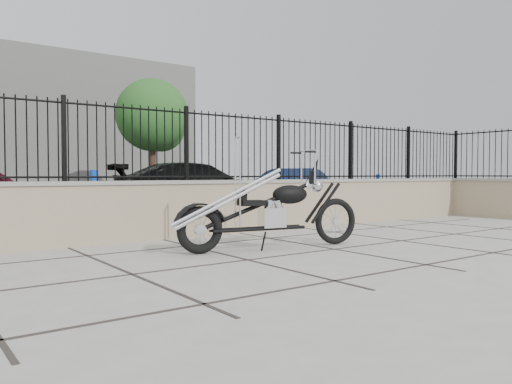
% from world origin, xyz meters
% --- Properties ---
extents(ground_plane, '(90.00, 90.00, 0.00)m').
position_xyz_m(ground_plane, '(0.00, 0.00, 0.00)').
color(ground_plane, '#99968E').
rests_on(ground_plane, ground).
extents(parking_lot, '(30.00, 30.00, 0.00)m').
position_xyz_m(parking_lot, '(0.00, 12.50, 0.00)').
color(parking_lot, black).
rests_on(parking_lot, ground).
extents(retaining_wall, '(14.00, 0.36, 0.96)m').
position_xyz_m(retaining_wall, '(0.00, 2.50, 0.48)').
color(retaining_wall, gray).
rests_on(retaining_wall, ground_plane).
extents(wall_return, '(0.36, 2.50, 0.96)m').
position_xyz_m(wall_return, '(6.85, 1.30, 0.48)').
color(wall_return, gray).
rests_on(wall_return, ground_plane).
extents(iron_fence, '(14.00, 0.08, 1.20)m').
position_xyz_m(iron_fence, '(0.00, 2.50, 1.56)').
color(iron_fence, black).
rests_on(iron_fence, retaining_wall).
extents(fence_return, '(0.08, 2.30, 1.20)m').
position_xyz_m(fence_return, '(6.85, 1.30, 1.56)').
color(fence_return, black).
rests_on(fence_return, wall_return).
extents(chopper_motorcycle, '(2.72, 1.00, 1.61)m').
position_xyz_m(chopper_motorcycle, '(-0.74, 0.56, 0.80)').
color(chopper_motorcycle, black).
rests_on(chopper_motorcycle, ground_plane).
extents(car_black, '(5.09, 2.91, 1.39)m').
position_xyz_m(car_black, '(2.02, 7.46, 0.70)').
color(car_black, black).
rests_on(car_black, parking_lot).
extents(car_blue, '(4.03, 2.47, 1.25)m').
position_xyz_m(car_blue, '(5.91, 7.43, 0.63)').
color(car_blue, '#101E3D').
rests_on(car_blue, parking_lot).
extents(bollard_a, '(0.18, 0.18, 1.15)m').
position_xyz_m(bollard_a, '(-1.80, 4.87, 0.57)').
color(bollard_a, '#0C65B8').
rests_on(bollard_a, ground_plane).
extents(bollard_b, '(0.12, 0.12, 0.85)m').
position_xyz_m(bollard_b, '(3.11, 4.21, 0.43)').
color(bollard_b, '#0C42BD').
rests_on(bollard_b, ground_plane).
extents(bollard_c, '(0.13, 0.13, 1.06)m').
position_xyz_m(bollard_c, '(6.72, 4.86, 0.53)').
color(bollard_c, blue).
rests_on(bollard_c, ground_plane).
extents(tree_right, '(3.32, 3.32, 5.60)m').
position_xyz_m(tree_right, '(4.69, 16.31, 3.92)').
color(tree_right, '#382619').
rests_on(tree_right, ground_plane).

